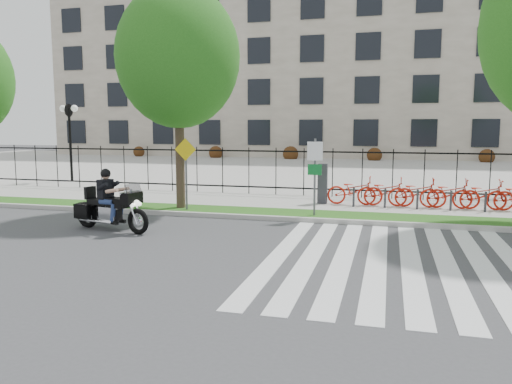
# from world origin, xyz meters

# --- Properties ---
(ground) EXTENTS (120.00, 120.00, 0.00)m
(ground) POSITION_xyz_m (0.00, 0.00, 0.00)
(ground) COLOR #3D3C3F
(ground) RESTS_ON ground
(curb) EXTENTS (60.00, 0.20, 0.15)m
(curb) POSITION_xyz_m (0.00, 4.10, 0.07)
(curb) COLOR #A2A099
(curb) RESTS_ON ground
(grass_verge) EXTENTS (60.00, 1.50, 0.15)m
(grass_verge) POSITION_xyz_m (0.00, 4.95, 0.07)
(grass_verge) COLOR #1A5014
(grass_verge) RESTS_ON ground
(sidewalk) EXTENTS (60.00, 3.50, 0.15)m
(sidewalk) POSITION_xyz_m (0.00, 7.45, 0.07)
(sidewalk) COLOR gray
(sidewalk) RESTS_ON ground
(plaza) EXTENTS (80.00, 34.00, 0.10)m
(plaza) POSITION_xyz_m (0.00, 25.00, 0.05)
(plaza) COLOR gray
(plaza) RESTS_ON ground
(crosswalk_stripes) EXTENTS (5.70, 8.00, 0.01)m
(crosswalk_stripes) POSITION_xyz_m (4.83, 0.00, 0.01)
(crosswalk_stripes) COLOR silver
(crosswalk_stripes) RESTS_ON ground
(iron_fence) EXTENTS (30.00, 0.06, 2.00)m
(iron_fence) POSITION_xyz_m (0.00, 9.20, 1.15)
(iron_fence) COLOR black
(iron_fence) RESTS_ON sidewalk
(office_building) EXTENTS (60.00, 21.90, 20.15)m
(office_building) POSITION_xyz_m (0.00, 44.92, 9.97)
(office_building) COLOR gray
(office_building) RESTS_ON ground
(lamp_post_left) EXTENTS (1.06, 0.70, 4.25)m
(lamp_post_left) POSITION_xyz_m (-12.00, 12.00, 3.21)
(lamp_post_left) COLOR black
(lamp_post_left) RESTS_ON ground
(street_tree_1) EXTENTS (4.29, 4.29, 7.75)m
(street_tree_1) POSITION_xyz_m (-2.54, 4.95, 5.42)
(street_tree_1) COLOR #34231C
(street_tree_1) RESTS_ON grass_verge
(bike_share_station) EXTENTS (11.19, 0.89, 1.50)m
(bike_share_station) POSITION_xyz_m (7.80, 7.20, 0.68)
(bike_share_station) COLOR #2D2D33
(bike_share_station) RESTS_ON sidewalk
(sign_pole_regulatory) EXTENTS (0.50, 0.09, 2.50)m
(sign_pole_regulatory) POSITION_xyz_m (2.33, 4.58, 1.74)
(sign_pole_regulatory) COLOR #59595B
(sign_pole_regulatory) RESTS_ON grass_verge
(sign_pole_warning) EXTENTS (0.78, 0.09, 2.49)m
(sign_pole_warning) POSITION_xyz_m (-2.16, 4.58, 1.74)
(sign_pole_warning) COLOR #59595B
(sign_pole_warning) RESTS_ON grass_verge
(motorcycle_rider) EXTENTS (2.77, 1.24, 2.19)m
(motorcycle_rider) POSITION_xyz_m (-3.18, 1.35, 0.73)
(motorcycle_rider) COLOR black
(motorcycle_rider) RESTS_ON ground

